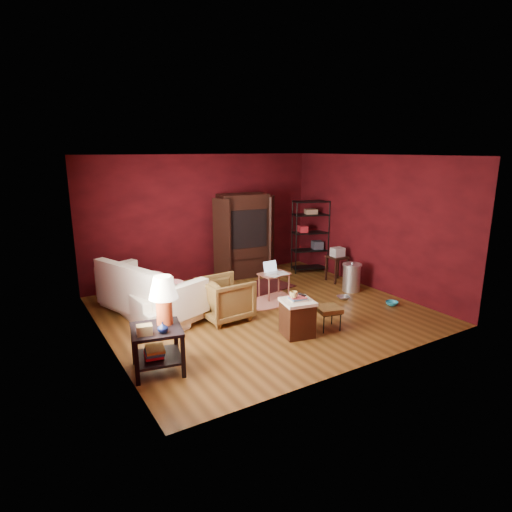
{
  "coord_description": "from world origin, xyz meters",
  "views": [
    {
      "loc": [
        -3.96,
        -6.29,
        2.91
      ],
      "look_at": [
        0.0,
        0.2,
        1.0
      ],
      "focal_mm": 30.0,
      "sensor_mm": 36.0,
      "label": 1
    }
  ],
  "objects_px": {
    "sofa": "(147,298)",
    "tv_armoire": "(243,234)",
    "side_table": "(160,315)",
    "wire_shelving": "(311,233)",
    "laptop_desk": "(274,276)",
    "hamper": "(297,317)",
    "armchair": "(225,296)"
  },
  "relations": [
    {
      "from": "tv_armoire",
      "to": "wire_shelving",
      "type": "height_order",
      "value": "tv_armoire"
    },
    {
      "from": "hamper",
      "to": "tv_armoire",
      "type": "relative_size",
      "value": 0.35
    },
    {
      "from": "hamper",
      "to": "laptop_desk",
      "type": "height_order",
      "value": "laptop_desk"
    },
    {
      "from": "laptop_desk",
      "to": "side_table",
      "type": "bearing_deg",
      "value": -154.92
    },
    {
      "from": "sofa",
      "to": "hamper",
      "type": "xyz_separation_m",
      "value": [
        1.81,
        -1.99,
        -0.06
      ]
    },
    {
      "from": "laptop_desk",
      "to": "tv_armoire",
      "type": "height_order",
      "value": "tv_armoire"
    },
    {
      "from": "armchair",
      "to": "wire_shelving",
      "type": "distance_m",
      "value": 3.59
    },
    {
      "from": "sofa",
      "to": "tv_armoire",
      "type": "distance_m",
      "value": 3.1
    },
    {
      "from": "tv_armoire",
      "to": "side_table",
      "type": "bearing_deg",
      "value": -126.32
    },
    {
      "from": "sofa",
      "to": "laptop_desk",
      "type": "distance_m",
      "value": 2.52
    },
    {
      "from": "sofa",
      "to": "side_table",
      "type": "xyz_separation_m",
      "value": [
        -0.39,
        -1.89,
        0.41
      ]
    },
    {
      "from": "armchair",
      "to": "wire_shelving",
      "type": "relative_size",
      "value": 0.48
    },
    {
      "from": "sofa",
      "to": "hamper",
      "type": "bearing_deg",
      "value": -143.01
    },
    {
      "from": "sofa",
      "to": "armchair",
      "type": "xyz_separation_m",
      "value": [
        1.15,
        -0.79,
        0.05
      ]
    },
    {
      "from": "armchair",
      "to": "side_table",
      "type": "height_order",
      "value": "side_table"
    },
    {
      "from": "sofa",
      "to": "wire_shelving",
      "type": "distance_m",
      "value": 4.42
    },
    {
      "from": "sofa",
      "to": "laptop_desk",
      "type": "xyz_separation_m",
      "value": [
        2.5,
        -0.28,
        0.08
      ]
    },
    {
      "from": "hamper",
      "to": "wire_shelving",
      "type": "xyz_separation_m",
      "value": [
        2.49,
        2.83,
        0.64
      ]
    },
    {
      "from": "armchair",
      "to": "hamper",
      "type": "xyz_separation_m",
      "value": [
        0.66,
        -1.21,
        -0.1
      ]
    },
    {
      "from": "armchair",
      "to": "laptop_desk",
      "type": "bearing_deg",
      "value": -72.49
    },
    {
      "from": "side_table",
      "to": "tv_armoire",
      "type": "bearing_deg",
      "value": 46.0
    },
    {
      "from": "sofa",
      "to": "tv_armoire",
      "type": "xyz_separation_m",
      "value": [
        2.73,
        1.34,
        0.63
      ]
    },
    {
      "from": "wire_shelving",
      "to": "armchair",
      "type": "bearing_deg",
      "value": -133.82
    },
    {
      "from": "tv_armoire",
      "to": "laptop_desk",
      "type": "bearing_deg",
      "value": -90.25
    },
    {
      "from": "hamper",
      "to": "laptop_desk",
      "type": "bearing_deg",
      "value": 68.03
    },
    {
      "from": "laptop_desk",
      "to": "sofa",
      "type": "bearing_deg",
      "value": 169.6
    },
    {
      "from": "sofa",
      "to": "wire_shelving",
      "type": "relative_size",
      "value": 1.08
    },
    {
      "from": "sofa",
      "to": "side_table",
      "type": "distance_m",
      "value": 1.97
    },
    {
      "from": "tv_armoire",
      "to": "wire_shelving",
      "type": "distance_m",
      "value": 1.66
    },
    {
      "from": "hamper",
      "to": "tv_armoire",
      "type": "distance_m",
      "value": 3.52
    },
    {
      "from": "tv_armoire",
      "to": "wire_shelving",
      "type": "xyz_separation_m",
      "value": [
        1.58,
        -0.5,
        -0.05
      ]
    },
    {
      "from": "armchair",
      "to": "wire_shelving",
      "type": "xyz_separation_m",
      "value": [
        3.16,
        1.63,
        0.53
      ]
    }
  ]
}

